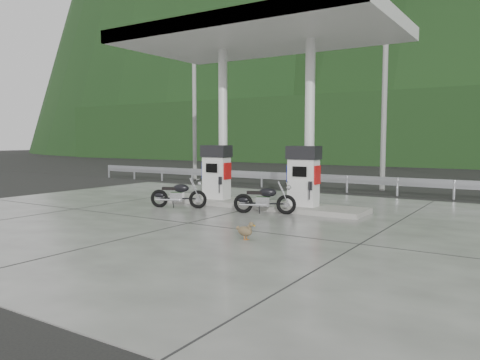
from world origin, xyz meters
The scene contains 17 objects.
ground centered at (0.00, 0.00, 0.00)m, with size 160.00×160.00×0.00m, color black.
forecourt_apron centered at (0.00, 0.00, 0.01)m, with size 18.00×14.00×0.02m, color slate.
pump_island centered at (0.00, 2.50, 0.10)m, with size 7.00×1.40×0.15m, color gray.
gas_pump_left centered at (-1.60, 2.50, 1.07)m, with size 0.95×0.55×1.80m, color white, non-canonical shape.
gas_pump_right centered at (1.60, 2.50, 1.07)m, with size 0.95×0.55×1.80m, color white, non-canonical shape.
canopy_column_left centered at (-1.60, 2.90, 2.67)m, with size 0.30×0.30×5.00m, color white.
canopy_column_right centered at (1.60, 2.90, 2.67)m, with size 0.30×0.30×5.00m, color white.
canopy_roof centered at (0.00, 2.50, 5.37)m, with size 8.50×5.00×0.40m, color silver.
guardrail centered at (0.00, 8.00, 0.71)m, with size 26.00×0.16×1.42m, color #A1A3A9, non-canonical shape.
road centered at (0.00, 11.50, 0.00)m, with size 60.00×7.00×0.01m, color black.
utility_pole_a centered at (-8.00, 9.50, 4.00)m, with size 0.22×0.22×8.00m, color gray.
utility_pole_b centered at (2.00, 9.50, 4.00)m, with size 0.22×0.22×8.00m, color gray.
tree_band centered at (0.00, 30.00, 3.00)m, with size 80.00×6.00×6.00m, color black.
forested_hills centered at (0.00, 60.00, 0.00)m, with size 100.00×40.00×140.00m, color black, non-canonical shape.
motorcycle_left centered at (-1.97, 0.96, 0.42)m, with size 1.71×0.54×0.81m, color black, non-canonical shape.
motorcycle_right centered at (0.88, 1.41, 0.42)m, with size 1.70×0.54×0.81m, color black, non-canonical shape.
duck centered at (2.26, -1.87, 0.19)m, with size 0.48×0.13×0.34m, color brown, non-canonical shape.
Camera 1 is at (7.51, -10.28, 2.17)m, focal length 35.00 mm.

